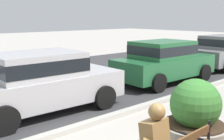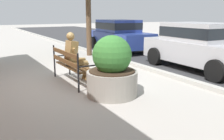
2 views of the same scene
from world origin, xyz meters
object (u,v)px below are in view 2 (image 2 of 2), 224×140
at_px(park_bench, 71,63).
at_px(parked_car_blue, 119,34).
at_px(parked_car_silver, 200,45).
at_px(bronze_statue_seated, 77,58).
at_px(concrete_planter, 112,70).

relative_size(park_bench, parked_car_blue, 0.44).
distance_m(park_bench, parked_car_silver, 4.41).
xyz_separation_m(bronze_statue_seated, parked_car_blue, (-4.45, 4.14, 0.17)).
distance_m(bronze_statue_seated, parked_car_silver, 4.20).
distance_m(concrete_planter, parked_car_silver, 4.02).
xyz_separation_m(bronze_statue_seated, concrete_planter, (1.54, 0.23, -0.07)).
bearing_deg(park_bench, parked_car_silver, 82.34).
height_order(bronze_statue_seated, parked_car_blue, parked_car_blue).
relative_size(concrete_planter, parked_car_silver, 0.33).
distance_m(concrete_planter, parked_car_blue, 7.16).
bearing_deg(bronze_statue_seated, parked_car_blue, 137.05).
height_order(parked_car_blue, parked_car_silver, same).
bearing_deg(bronze_statue_seated, park_bench, -69.00).
xyz_separation_m(park_bench, parked_car_blue, (-4.53, 4.36, 0.30)).
height_order(concrete_planter, parked_car_silver, parked_car_silver).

